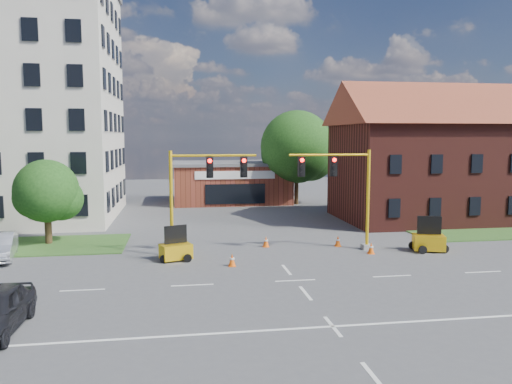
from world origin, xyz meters
TOP-DOWN VIEW (x-y plane):
  - ground at (0.00, 0.00)m, footprint 120.00×120.00m
  - grass_verge_ne at (18.00, 9.00)m, footprint 14.00×4.00m
  - lane_markings at (0.00, -3.00)m, footprint 60.00×36.00m
  - office_block at (-20.00, 21.90)m, footprint 18.40×15.40m
  - brick_shop at (0.00, 29.98)m, footprint 12.40×8.40m
  - townhouse_row at (18.00, 16.00)m, footprint 21.00×11.00m
  - tree_large at (6.88, 27.08)m, footprint 7.85×7.48m
  - tree_nw_front at (-13.79, 10.58)m, footprint 4.28×4.08m
  - signal_mast_west at (-4.36, 6.00)m, footprint 5.30×0.60m
  - signal_mast_east at (4.36, 6.00)m, footprint 5.30×0.60m
  - trailer_west at (-5.78, 5.00)m, footprint 1.96×1.62m
  - trailer_east at (9.53, 4.88)m, footprint 2.11×1.71m
  - cone_a at (-2.77, 3.16)m, footprint 0.40×0.40m
  - cone_b at (-0.12, 7.59)m, footprint 0.40×0.40m
  - cone_c at (5.79, 4.77)m, footprint 0.40×0.40m
  - cone_d at (4.47, 7.05)m, footprint 0.40×0.40m
  - pickup_white at (11.97, 13.55)m, footprint 5.45×2.76m

SIDE VIEW (x-z plane):
  - ground at x=0.00m, z-range 0.00..0.00m
  - lane_markings at x=0.00m, z-range 0.00..0.01m
  - grass_verge_ne at x=18.00m, z-range 0.00..0.08m
  - cone_a at x=-2.77m, z-range -0.01..0.69m
  - cone_b at x=-0.12m, z-range -0.01..0.69m
  - cone_c at x=5.79m, z-range -0.01..0.69m
  - cone_d at x=4.47m, z-range -0.01..0.69m
  - trailer_west at x=-5.78m, z-range -0.36..1.56m
  - trailer_east at x=9.53m, z-range -0.39..1.69m
  - pickup_white at x=11.97m, z-range 0.00..1.47m
  - brick_shop at x=0.00m, z-range 0.01..4.31m
  - tree_nw_front at x=-13.79m, z-range 0.58..6.13m
  - signal_mast_west at x=-4.36m, z-range 0.82..7.02m
  - signal_mast_east at x=4.36m, z-range 0.82..7.02m
  - tree_large at x=6.88m, z-range 0.86..10.55m
  - townhouse_row at x=18.00m, z-range 0.18..11.68m
  - office_block at x=-20.00m, z-range 0.01..20.61m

